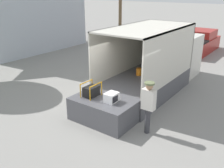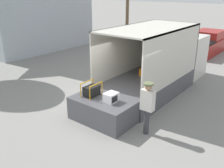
{
  "view_description": "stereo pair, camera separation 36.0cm",
  "coord_description": "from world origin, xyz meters",
  "px_view_note": "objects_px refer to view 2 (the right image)",
  "views": [
    {
      "loc": [
        -7.09,
        -5.06,
        4.58
      ],
      "look_at": [
        -0.39,
        -0.2,
        1.41
      ],
      "focal_mm": 40.0,
      "sensor_mm": 36.0,
      "label": 1
    },
    {
      "loc": [
        -6.88,
        -5.34,
        4.58
      ],
      "look_at": [
        -0.39,
        -0.2,
        1.41
      ],
      "focal_mm": 40.0,
      "sensor_mm": 36.0,
      "label": 2
    }
  ],
  "objects_px": {
    "microwave": "(111,97)",
    "portable_generator": "(92,90)",
    "box_truck": "(165,67)",
    "pickup_truck_red": "(206,44)",
    "worker_person": "(147,103)"
  },
  "relations": [
    {
      "from": "pickup_truck_red",
      "to": "worker_person",
      "type": "bearing_deg",
      "value": -169.2
    },
    {
      "from": "microwave",
      "to": "worker_person",
      "type": "distance_m",
      "value": 1.37
    },
    {
      "from": "box_truck",
      "to": "portable_generator",
      "type": "relative_size",
      "value": 10.1
    },
    {
      "from": "portable_generator",
      "to": "box_truck",
      "type": "bearing_deg",
      "value": -6.44
    },
    {
      "from": "microwave",
      "to": "box_truck",
      "type": "bearing_deg",
      "value": 4.39
    },
    {
      "from": "microwave",
      "to": "pickup_truck_red",
      "type": "bearing_deg",
      "value": 4.71
    },
    {
      "from": "microwave",
      "to": "worker_person",
      "type": "xyz_separation_m",
      "value": [
        0.19,
        -1.35,
        0.11
      ]
    },
    {
      "from": "pickup_truck_red",
      "to": "microwave",
      "type": "bearing_deg",
      "value": -175.29
    },
    {
      "from": "box_truck",
      "to": "pickup_truck_red",
      "type": "height_order",
      "value": "box_truck"
    },
    {
      "from": "box_truck",
      "to": "microwave",
      "type": "distance_m",
      "value": 4.77
    },
    {
      "from": "portable_generator",
      "to": "pickup_truck_red",
      "type": "height_order",
      "value": "pickup_truck_red"
    },
    {
      "from": "portable_generator",
      "to": "microwave",
      "type": "bearing_deg",
      "value": -89.32
    },
    {
      "from": "portable_generator",
      "to": "pickup_truck_red",
      "type": "bearing_deg",
      "value": 0.68
    },
    {
      "from": "microwave",
      "to": "portable_generator",
      "type": "distance_m",
      "value": 0.9
    },
    {
      "from": "box_truck",
      "to": "pickup_truck_red",
      "type": "xyz_separation_m",
      "value": [
        8.03,
        0.69,
        -0.26
      ]
    }
  ]
}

